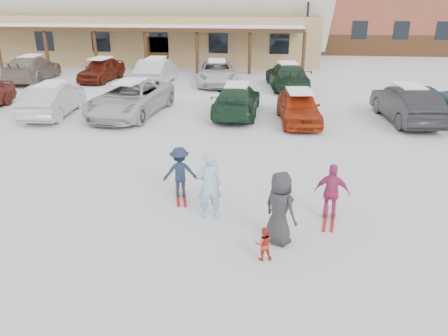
# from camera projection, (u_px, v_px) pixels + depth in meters

# --- Properties ---
(ground) EXTENTS (160.00, 160.00, 0.00)m
(ground) POSITION_uv_depth(u_px,v_px,m) (208.00, 220.00, 10.85)
(ground) COLOR white
(ground) RESTS_ON ground
(day_lodge) EXTENTS (29.12, 12.50, 10.38)m
(day_lodge) POSITION_uv_depth(u_px,v_px,m) (146.00, 9.00, 36.01)
(day_lodge) COLOR tan
(day_lodge) RESTS_ON ground
(lamp_post) EXTENTS (0.50, 0.25, 5.83)m
(lamp_post) POSITION_uv_depth(u_px,v_px,m) (307.00, 21.00, 31.50)
(lamp_post) COLOR black
(lamp_post) RESTS_ON ground
(adult_skier) EXTENTS (0.74, 0.62, 1.74)m
(adult_skier) POSITION_uv_depth(u_px,v_px,m) (209.00, 185.00, 10.66)
(adult_skier) COLOR #92BCD4
(adult_skier) RESTS_ON ground
(toddler_red) EXTENTS (0.42, 0.35, 0.76)m
(toddler_red) POSITION_uv_depth(u_px,v_px,m) (264.00, 244.00, 9.11)
(toddler_red) COLOR #B62E1F
(toddler_red) RESTS_ON ground
(child_navy) EXTENTS (1.02, 0.73, 1.43)m
(child_navy) POSITION_uv_depth(u_px,v_px,m) (180.00, 172.00, 11.85)
(child_navy) COLOR #1B263C
(child_navy) RESTS_ON ground
(skis_child_navy) EXTENTS (0.52, 1.41, 0.03)m
(skis_child_navy) POSITION_uv_depth(u_px,v_px,m) (181.00, 195.00, 12.11)
(skis_child_navy) COLOR #A71C17
(skis_child_navy) RESTS_ON ground
(child_magenta) EXTENTS (0.90, 0.50, 1.45)m
(child_magenta) POSITION_uv_depth(u_px,v_px,m) (332.00, 192.00, 10.63)
(child_magenta) COLOR #B22F6C
(child_magenta) RESTS_ON ground
(skis_child_magenta) EXTENTS (0.45, 1.41, 0.03)m
(skis_child_magenta) POSITION_uv_depth(u_px,v_px,m) (329.00, 218.00, 10.89)
(skis_child_magenta) COLOR #A71C17
(skis_child_magenta) RESTS_ON ground
(bystander_dark) EXTENTS (0.98, 0.96, 1.70)m
(bystander_dark) POSITION_uv_depth(u_px,v_px,m) (280.00, 208.00, 9.57)
(bystander_dark) COLOR #2A2A2D
(bystander_dark) RESTS_ON ground
(parked_car_1) EXTENTS (1.91, 4.55, 1.46)m
(parked_car_1) POSITION_uv_depth(u_px,v_px,m) (53.00, 100.00, 19.75)
(parked_car_1) COLOR #B2B1B6
(parked_car_1) RESTS_ON ground
(parked_car_2) EXTENTS (3.25, 5.80, 1.53)m
(parked_car_2) POSITION_uv_depth(u_px,v_px,m) (131.00, 98.00, 19.84)
(parked_car_2) COLOR #B9B9B9
(parked_car_2) RESTS_ON ground
(parked_car_3) EXTENTS (2.08, 4.82, 1.38)m
(parked_car_3) POSITION_uv_depth(u_px,v_px,m) (237.00, 100.00, 19.88)
(parked_car_3) COLOR #1A3826
(parked_car_3) RESTS_ON ground
(parked_car_4) EXTENTS (2.00, 4.20, 1.38)m
(parked_car_4) POSITION_uv_depth(u_px,v_px,m) (299.00, 107.00, 18.68)
(parked_car_4) COLOR #A82F11
(parked_car_4) RESTS_ON ground
(parked_car_5) EXTENTS (2.14, 4.90, 1.57)m
(parked_car_5) POSITION_uv_depth(u_px,v_px,m) (406.00, 104.00, 18.81)
(parked_car_5) COLOR black
(parked_car_5) RESTS_ON ground
(parked_car_7) EXTENTS (2.76, 5.58, 1.56)m
(parked_car_7) POSITION_uv_depth(u_px,v_px,m) (32.00, 68.00, 27.48)
(parked_car_7) COLOR gray
(parked_car_7) RESTS_ON ground
(parked_car_8) EXTENTS (2.13, 4.31, 1.41)m
(parked_car_8) POSITION_uv_depth(u_px,v_px,m) (101.00, 70.00, 27.55)
(parked_car_8) COLOR #5C1A0E
(parked_car_8) RESTS_ON ground
(parked_car_9) EXTENTS (1.71, 4.77, 1.57)m
(parked_car_9) POSITION_uv_depth(u_px,v_px,m) (156.00, 71.00, 26.52)
(parked_car_9) COLOR silver
(parked_car_9) RESTS_ON ground
(parked_car_10) EXTENTS (3.04, 5.40, 1.42)m
(parked_car_10) POSITION_uv_depth(u_px,v_px,m) (217.00, 72.00, 26.57)
(parked_car_10) COLOR silver
(parked_car_10) RESTS_ON ground
(parked_car_11) EXTENTS (2.71, 5.26, 1.46)m
(parked_car_11) POSITION_uv_depth(u_px,v_px,m) (287.00, 76.00, 25.39)
(parked_car_11) COLOR #193120
(parked_car_11) RESTS_ON ground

